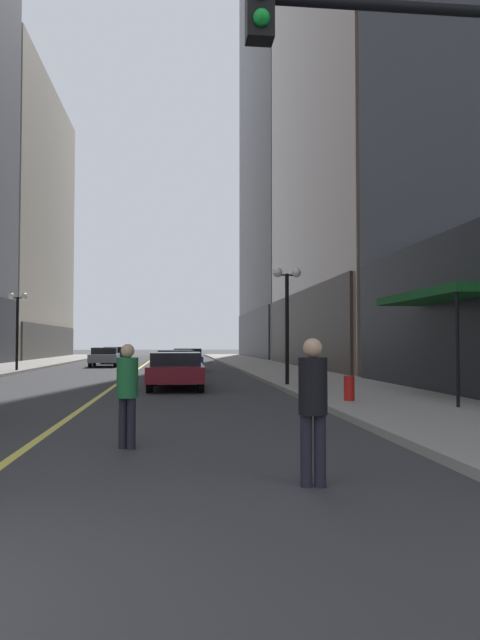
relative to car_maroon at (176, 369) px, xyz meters
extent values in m
plane|color=#38383A|center=(-2.37, 17.04, -0.72)|extent=(200.00, 200.00, 0.00)
cube|color=#9E9991|center=(-10.62, 17.04, -0.65)|extent=(4.50, 78.00, 0.15)
cube|color=#9E9991|center=(5.88, 17.04, -0.65)|extent=(4.50, 78.00, 0.15)
cube|color=#E5D64C|center=(-2.37, 17.04, -0.72)|extent=(0.16, 70.00, 0.01)
cube|color=#403C35|center=(-12.97, 42.04, 0.99)|extent=(0.50, 24.70, 3.42)
cube|color=#332A23|center=(8.23, 16.54, 1.78)|extent=(0.50, 22.80, 5.00)
cube|color=gray|center=(14.76, 42.04, 27.97)|extent=(13.27, 26.00, 57.39)
cube|color=#2C2C2E|center=(8.23, 42.04, 1.78)|extent=(0.50, 24.70, 5.00)
cube|color=#144C1E|center=(7.33, -5.54, 2.28)|extent=(1.60, 5.62, 0.24)
cylinder|color=black|center=(6.63, -8.20, 0.72)|extent=(0.08, 0.08, 2.88)
cube|color=maroon|center=(0.00, 0.07, -0.13)|extent=(2.02, 4.79, 0.55)
cube|color=black|center=(0.00, -0.17, 0.35)|extent=(1.75, 2.69, 0.50)
cylinder|color=black|center=(-0.82, 1.75, -0.40)|extent=(0.23, 0.64, 0.64)
cylinder|color=black|center=(0.88, 1.72, -0.40)|extent=(0.23, 0.64, 0.64)
cylinder|color=black|center=(-0.88, -1.58, -0.40)|extent=(0.23, 0.64, 0.64)
cylinder|color=black|center=(0.83, -1.61, -0.40)|extent=(0.23, 0.64, 0.64)
cube|color=black|center=(-0.05, 6.62, -0.13)|extent=(1.95, 4.24, 0.55)
cube|color=black|center=(-0.04, 6.41, 0.35)|extent=(1.68, 2.39, 0.50)
cylinder|color=black|center=(-0.89, 8.06, -0.40)|extent=(0.24, 0.65, 0.64)
cylinder|color=black|center=(0.72, 8.10, -0.40)|extent=(0.24, 0.65, 0.64)
cylinder|color=black|center=(-0.81, 5.13, -0.40)|extent=(0.24, 0.65, 0.64)
cylinder|color=black|center=(0.79, 5.17, -0.40)|extent=(0.24, 0.65, 0.64)
cube|color=navy|center=(0.71, 14.04, -0.13)|extent=(1.96, 4.64, 0.55)
cube|color=black|center=(0.70, 13.81, 0.35)|extent=(1.67, 2.62, 0.50)
cylinder|color=black|center=(-0.01, 15.67, -0.40)|extent=(0.24, 0.65, 0.64)
cylinder|color=black|center=(1.54, 15.61, -0.40)|extent=(0.24, 0.65, 0.64)
cylinder|color=black|center=(-0.13, 12.47, -0.40)|extent=(0.24, 0.65, 0.64)
cylinder|color=black|center=(1.42, 12.41, -0.40)|extent=(0.24, 0.65, 0.64)
cube|color=slate|center=(-4.95, 20.59, -0.13)|extent=(2.11, 4.70, 0.55)
cube|color=black|center=(-4.96, 20.82, 0.35)|extent=(1.78, 2.66, 0.50)
cylinder|color=black|center=(-4.04, 19.01, -0.40)|extent=(0.25, 0.65, 0.64)
cylinder|color=black|center=(-5.70, 18.93, -0.40)|extent=(0.25, 0.65, 0.64)
cylinder|color=black|center=(-4.20, 22.24, -0.40)|extent=(0.25, 0.65, 0.64)
cylinder|color=black|center=(-5.85, 22.16, -0.40)|extent=(0.25, 0.65, 0.64)
cube|color=#141E4C|center=(-4.81, 27.38, -0.13)|extent=(2.15, 4.87, 0.55)
cube|color=black|center=(-4.80, 27.61, 0.35)|extent=(1.81, 2.76, 0.50)
cylinder|color=black|center=(-4.05, 25.66, -0.40)|extent=(0.25, 0.65, 0.64)
cylinder|color=black|center=(-5.73, 25.74, -0.40)|extent=(0.25, 0.65, 0.64)
cylinder|color=black|center=(-3.89, 29.01, -0.40)|extent=(0.25, 0.65, 0.64)
cylinder|color=black|center=(-5.57, 29.09, -0.40)|extent=(0.25, 0.65, 0.64)
cylinder|color=black|center=(1.67, -14.87, -0.30)|extent=(0.14, 0.14, 0.84)
cylinder|color=black|center=(1.51, -14.86, -0.30)|extent=(0.14, 0.14, 0.84)
cylinder|color=black|center=(1.59, -14.86, 0.45)|extent=(0.37, 0.37, 0.66)
sphere|color=tan|center=(1.59, -14.86, 0.89)|extent=(0.23, 0.23, 0.23)
cylinder|color=black|center=(-0.84, -12.07, -0.32)|extent=(0.14, 0.14, 0.80)
cylinder|color=black|center=(-0.70, -12.16, -0.32)|extent=(0.14, 0.14, 0.80)
cylinder|color=#1E6633|center=(-0.77, -12.12, 0.40)|extent=(0.47, 0.47, 0.64)
sphere|color=tan|center=(-0.77, -12.12, 0.83)|extent=(0.22, 0.22, 0.22)
cylinder|color=black|center=(2.43, -15.83, 4.48)|extent=(3.20, 0.12, 0.12)
sphere|color=green|center=(0.83, -15.97, 4.20)|extent=(0.17, 0.17, 0.17)
cylinder|color=black|center=(-8.77, 12.48, 1.38)|extent=(0.14, 0.14, 4.20)
cylinder|color=black|center=(-8.77, 12.48, 3.43)|extent=(0.80, 0.06, 0.06)
sphere|color=white|center=(-9.12, 12.48, 3.53)|extent=(0.36, 0.36, 0.36)
sphere|color=white|center=(-8.42, 12.48, 3.53)|extent=(0.36, 0.36, 0.36)
cylinder|color=black|center=(4.03, -0.20, 1.38)|extent=(0.14, 0.14, 4.20)
cylinder|color=black|center=(4.03, -0.20, 3.43)|extent=(0.80, 0.06, 0.06)
sphere|color=white|center=(3.68, -0.20, 3.53)|extent=(0.36, 0.36, 0.36)
sphere|color=white|center=(4.38, -0.20, 3.53)|extent=(0.36, 0.36, 0.36)
cylinder|color=red|center=(4.53, -6.37, -0.32)|extent=(0.28, 0.28, 0.80)
camera|label=1|loc=(-0.01, -21.75, 0.96)|focal=33.60mm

